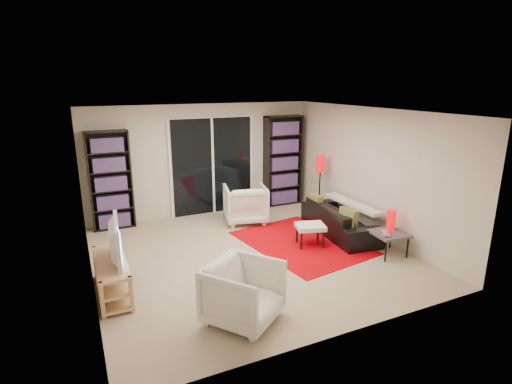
# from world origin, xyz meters

# --- Properties ---
(floor) EXTENTS (5.00, 5.00, 0.00)m
(floor) POSITION_xyz_m (0.00, 0.00, 0.00)
(floor) COLOR tan
(floor) RESTS_ON ground
(wall_back) EXTENTS (5.00, 0.02, 2.40)m
(wall_back) POSITION_xyz_m (0.00, 2.50, 1.20)
(wall_back) COLOR beige
(wall_back) RESTS_ON ground
(wall_front) EXTENTS (5.00, 0.02, 2.40)m
(wall_front) POSITION_xyz_m (0.00, -2.50, 1.20)
(wall_front) COLOR beige
(wall_front) RESTS_ON ground
(wall_left) EXTENTS (0.02, 5.00, 2.40)m
(wall_left) POSITION_xyz_m (-2.50, 0.00, 1.20)
(wall_left) COLOR beige
(wall_left) RESTS_ON ground
(wall_right) EXTENTS (0.02, 5.00, 2.40)m
(wall_right) POSITION_xyz_m (2.50, 0.00, 1.20)
(wall_right) COLOR beige
(wall_right) RESTS_ON ground
(ceiling) EXTENTS (5.00, 5.00, 0.02)m
(ceiling) POSITION_xyz_m (0.00, 0.00, 2.40)
(ceiling) COLOR white
(ceiling) RESTS_ON wall_back
(sliding_door) EXTENTS (1.92, 0.08, 2.16)m
(sliding_door) POSITION_xyz_m (0.20, 2.46, 1.05)
(sliding_door) COLOR white
(sliding_door) RESTS_ON ground
(bookshelf_left) EXTENTS (0.80, 0.30, 1.95)m
(bookshelf_left) POSITION_xyz_m (-1.95, 2.33, 0.98)
(bookshelf_left) COLOR black
(bookshelf_left) RESTS_ON ground
(bookshelf_right) EXTENTS (0.90, 0.30, 2.10)m
(bookshelf_right) POSITION_xyz_m (1.90, 2.33, 1.05)
(bookshelf_right) COLOR black
(bookshelf_right) RESTS_ON ground
(tv_stand) EXTENTS (0.41, 1.27, 0.50)m
(tv_stand) POSITION_xyz_m (-2.27, -0.38, 0.26)
(tv_stand) COLOR #E1B97F
(tv_stand) RESTS_ON floor
(tv) EXTENTS (0.21, 0.98, 0.56)m
(tv) POSITION_xyz_m (-2.25, -0.38, 0.78)
(tv) COLOR black
(tv) RESTS_ON tv_stand
(rug) EXTENTS (2.07, 2.59, 0.01)m
(rug) POSITION_xyz_m (1.05, 0.05, 0.01)
(rug) COLOR #C20008
(rug) RESTS_ON floor
(sofa) EXTENTS (0.99, 2.02, 0.57)m
(sofa) POSITION_xyz_m (1.98, 0.17, 0.28)
(sofa) COLOR black
(sofa) RESTS_ON floor
(armchair_back) EXTENTS (1.02, 1.03, 0.78)m
(armchair_back) POSITION_xyz_m (0.59, 1.55, 0.39)
(armchair_back) COLOR white
(armchair_back) RESTS_ON floor
(armchair_front) EXTENTS (1.14, 1.15, 0.76)m
(armchair_front) POSITION_xyz_m (-0.87, -1.75, 0.38)
(armchair_front) COLOR white
(armchair_front) RESTS_ON floor
(ottoman) EXTENTS (0.59, 0.53, 0.40)m
(ottoman) POSITION_xyz_m (1.13, -0.11, 0.34)
(ottoman) COLOR white
(ottoman) RESTS_ON floor
(side_table) EXTENTS (0.59, 0.59, 0.40)m
(side_table) POSITION_xyz_m (2.12, -1.00, 0.36)
(side_table) COLOR #46474B
(side_table) RESTS_ON floor
(laptop) EXTENTS (0.35, 0.37, 0.02)m
(laptop) POSITION_xyz_m (2.05, -1.06, 0.41)
(laptop) COLOR silver
(laptop) RESTS_ON side_table
(table_lamp) EXTENTS (0.15, 0.15, 0.35)m
(table_lamp) POSITION_xyz_m (2.24, -0.90, 0.57)
(table_lamp) COLOR red
(table_lamp) RESTS_ON side_table
(floor_lamp) EXTENTS (0.20, 0.20, 1.34)m
(floor_lamp) POSITION_xyz_m (2.23, 1.27, 1.02)
(floor_lamp) COLOR black
(floor_lamp) RESTS_ON floor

